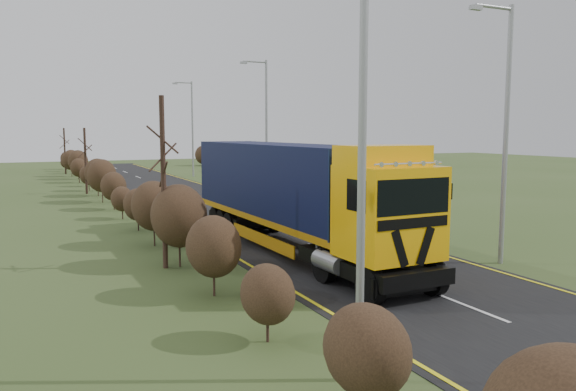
# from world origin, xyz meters

# --- Properties ---
(ground) EXTENTS (160.00, 160.00, 0.00)m
(ground) POSITION_xyz_m (0.00, 0.00, 0.00)
(ground) COLOR #394E21
(ground) RESTS_ON ground
(road) EXTENTS (8.00, 120.00, 0.02)m
(road) POSITION_xyz_m (0.00, 10.00, 0.01)
(road) COLOR black
(road) RESTS_ON ground
(layby) EXTENTS (6.00, 18.00, 0.02)m
(layby) POSITION_xyz_m (6.50, 20.00, 0.01)
(layby) COLOR #2A2926
(layby) RESTS_ON ground
(lane_markings) EXTENTS (7.52, 116.00, 0.01)m
(lane_markings) POSITION_xyz_m (0.00, 9.69, 0.03)
(lane_markings) COLOR yellow
(lane_markings) RESTS_ON road
(hedgerow) EXTENTS (2.24, 102.04, 6.05)m
(hedgerow) POSITION_xyz_m (-6.00, 7.89, 1.62)
(hedgerow) COLOR black
(hedgerow) RESTS_ON ground
(lorry) EXTENTS (3.08, 15.89, 4.42)m
(lorry) POSITION_xyz_m (-1.24, 4.48, 2.51)
(lorry) COLOR black
(lorry) RESTS_ON ground
(car_red_hatchback) EXTENTS (2.12, 3.62, 1.16)m
(car_red_hatchback) POSITION_xyz_m (6.80, 19.05, 0.58)
(car_red_hatchback) COLOR #9B0717
(car_red_hatchback) RESTS_ON ground
(car_blue_sedan) EXTENTS (3.66, 4.53, 1.45)m
(car_blue_sedan) POSITION_xyz_m (8.25, 19.00, 0.72)
(car_blue_sedan) COLOR #090E32
(car_blue_sedan) RESTS_ON ground
(streetlight_near) EXTENTS (1.96, 0.18, 9.21)m
(streetlight_near) POSITION_xyz_m (4.66, -0.58, 5.08)
(streetlight_near) COLOR #949699
(streetlight_near) RESTS_ON ground
(streetlight_mid) EXTENTS (2.13, 0.20, 10.04)m
(streetlight_mid) POSITION_xyz_m (5.66, 23.51, 5.56)
(streetlight_mid) COLOR #949699
(streetlight_mid) RESTS_ON ground
(streetlight_far) EXTENTS (2.11, 0.20, 9.95)m
(streetlight_far) POSITION_xyz_m (5.37, 42.56, 5.51)
(streetlight_far) COLOR #949699
(streetlight_far) RESTS_ON ground
(left_pole) EXTENTS (0.16, 0.16, 11.45)m
(left_pole) POSITION_xyz_m (-5.20, -6.59, 5.72)
(left_pole) COLOR #949699
(left_pole) RESTS_ON ground
(speed_sign) EXTENTS (0.70, 0.10, 2.55)m
(speed_sign) POSITION_xyz_m (4.20, 15.56, 1.80)
(speed_sign) COLOR #949699
(speed_sign) RESTS_ON ground
(warning_board) EXTENTS (0.76, 0.11, 2.00)m
(warning_board) POSITION_xyz_m (5.12, 24.70, 1.23)
(warning_board) COLOR #949699
(warning_board) RESTS_ON ground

